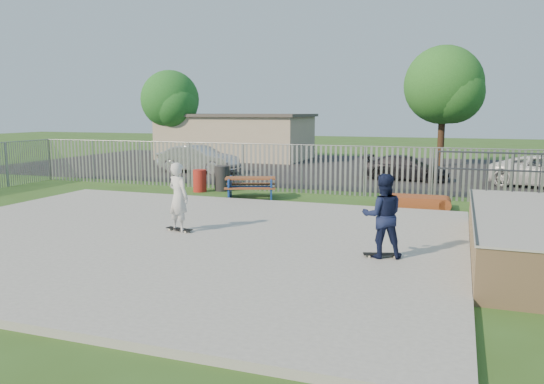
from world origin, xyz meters
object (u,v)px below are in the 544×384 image
(picnic_table, at_px, (250,188))
(funbox, at_px, (414,202))
(tree_mid, at_px, (444,85))
(car_dark, at_px, (406,168))
(skater_navy, at_px, (383,216))
(trash_bin_grey, at_px, (222,178))
(tree_left, at_px, (170,100))
(skater_white, at_px, (178,197))
(trash_bin_red, at_px, (200,181))
(car_silver, at_px, (199,159))

(picnic_table, height_order, funbox, picnic_table)
(picnic_table, distance_m, tree_mid, 17.34)
(funbox, height_order, tree_mid, tree_mid)
(funbox, bearing_deg, car_dark, 95.82)
(car_dark, xyz_separation_m, skater_navy, (0.94, -15.06, 0.46))
(trash_bin_grey, bearing_deg, tree_mid, 59.19)
(car_dark, distance_m, tree_left, 18.22)
(car_dark, height_order, skater_white, skater_white)
(funbox, bearing_deg, tree_mid, 87.06)
(skater_navy, relative_size, skater_white, 1.00)
(picnic_table, xyz_separation_m, trash_bin_grey, (-1.86, 1.40, 0.12))
(picnic_table, xyz_separation_m, funbox, (6.22, -0.03, -0.21))
(trash_bin_grey, height_order, skater_white, skater_white)
(funbox, xyz_separation_m, skater_white, (-5.63, -6.61, 0.88))
(funbox, distance_m, car_dark, 7.76)
(trash_bin_grey, bearing_deg, skater_navy, -47.82)
(picnic_table, distance_m, car_dark, 9.24)
(tree_mid, height_order, skater_white, tree_mid)
(skater_navy, bearing_deg, trash_bin_red, -59.94)
(car_silver, xyz_separation_m, car_dark, (11.12, 0.53, -0.15))
(car_silver, bearing_deg, tree_mid, -52.01)
(skater_navy, bearing_deg, skater_white, -24.55)
(picnic_table, height_order, car_silver, car_silver)
(tree_left, bearing_deg, car_silver, -50.10)
(tree_left, height_order, skater_white, tree_left)
(skater_white, bearing_deg, tree_left, -37.81)
(picnic_table, relative_size, trash_bin_grey, 2.20)
(tree_mid, xyz_separation_m, skater_white, (-5.91, -22.07, -3.86))
(trash_bin_red, xyz_separation_m, tree_mid, (9.14, 14.59, 4.47))
(trash_bin_grey, bearing_deg, skater_white, -73.01)
(trash_bin_grey, relative_size, tree_left, 0.17)
(picnic_table, relative_size, skater_white, 1.27)
(car_silver, height_order, car_dark, car_silver)
(funbox, bearing_deg, trash_bin_red, 172.44)
(trash_bin_red, distance_m, tree_mid, 17.79)
(funbox, relative_size, car_dark, 0.51)
(picnic_table, relative_size, skater_navy, 1.27)
(tree_left, xyz_separation_m, skater_white, (12.17, -20.50, -3.09))
(car_silver, bearing_deg, funbox, -116.21)
(tree_mid, bearing_deg, car_dark, -99.63)
(car_silver, height_order, skater_navy, skater_navy)
(tree_mid, bearing_deg, trash_bin_grey, -120.81)
(tree_left, bearing_deg, tree_mid, 4.97)
(picnic_table, height_order, tree_mid, tree_mid)
(car_dark, relative_size, tree_left, 0.67)
(funbox, bearing_deg, picnic_table, 177.76)
(tree_left, relative_size, skater_white, 3.32)
(trash_bin_grey, bearing_deg, trash_bin_red, -144.23)
(trash_bin_red, height_order, skater_white, skater_white)
(picnic_table, bearing_deg, trash_bin_red, 142.31)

